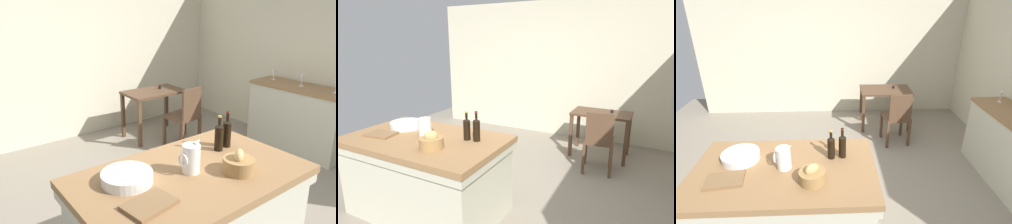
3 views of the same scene
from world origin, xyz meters
The scene contains 15 objects.
ground_plane centered at (0.00, 0.00, 0.00)m, with size 6.76×6.76×0.00m, color gray.
wall_back centered at (0.00, 2.60, 1.30)m, with size 5.32×0.12×2.60m, color beige.
wall_right centered at (2.60, 0.00, 1.30)m, with size 0.12×5.20×2.60m, color beige.
island_table centered at (-0.48, -0.67, 0.46)m, with size 1.68×1.01×0.86m.
side_cabinet centered at (2.26, 0.17, 0.47)m, with size 0.52×1.38×0.93m.
writing_desk centered at (0.93, 1.81, 0.62)m, with size 0.91×0.58×0.79m.
wooden_chair centered at (1.01, 1.15, 0.50)m, with size 0.44×0.44×0.91m.
pitcher centered at (-0.48, -0.66, 0.97)m, with size 0.17×0.13×0.25m.
wash_bowl centered at (-0.91, -0.51, 0.90)m, with size 0.35×0.35×0.07m, color silver.
bread_basket centered at (-0.21, -0.87, 0.92)m, with size 0.23×0.23×0.18m.
cutting_board centered at (-0.95, -0.83, 0.87)m, with size 0.31×0.21×0.02m, color brown.
wine_bottle_dark centered at (0.06, -0.50, 0.99)m, with size 0.07×0.07×0.31m.
wine_bottle_amber centered at (-0.05, -0.52, 0.98)m, with size 0.07×0.07×0.30m.
wine_glass_left centered at (2.26, 0.16, 1.04)m, with size 0.07×0.07×0.16m.
wine_glass_middle centered at (2.31, 0.65, 1.03)m, with size 0.07×0.07×0.15m.
Camera 1 is at (-1.91, -2.26, 2.01)m, focal length 35.64 mm.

